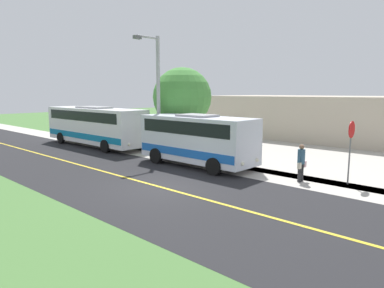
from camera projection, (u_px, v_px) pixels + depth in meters
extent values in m
plane|color=#477238|center=(162.00, 187.00, 15.17)|extent=(120.00, 120.00, 0.00)
cube|color=black|center=(162.00, 187.00, 15.17)|extent=(8.00, 100.00, 0.01)
cube|color=#B2ADA3|center=(232.00, 168.00, 18.95)|extent=(2.40, 100.00, 0.01)
cube|color=#B2ADA3|center=(337.00, 157.00, 22.17)|extent=(14.00, 36.00, 0.01)
cube|color=gold|center=(162.00, 187.00, 15.17)|extent=(0.16, 100.00, 0.00)
cube|color=silver|center=(197.00, 138.00, 19.47)|extent=(2.35, 7.01, 2.44)
cube|color=blue|center=(197.00, 150.00, 19.57)|extent=(2.39, 6.87, 0.44)
cube|color=black|center=(197.00, 126.00, 19.37)|extent=(2.39, 6.31, 0.70)
cube|color=gray|center=(197.00, 115.00, 19.28)|extent=(1.41, 2.10, 0.12)
cylinder|color=black|center=(241.00, 160.00, 19.03)|extent=(0.25, 0.90, 0.90)
cylinder|color=black|center=(214.00, 167.00, 17.33)|extent=(0.25, 0.90, 0.90)
cylinder|color=black|center=(184.00, 151.00, 21.95)|extent=(0.25, 0.90, 0.90)
cylinder|color=black|center=(156.00, 156.00, 20.24)|extent=(0.25, 0.90, 0.90)
sphere|color=#F2EACC|center=(257.00, 160.00, 17.71)|extent=(0.20, 0.20, 0.20)
sphere|color=#F2EACC|center=(242.00, 164.00, 16.77)|extent=(0.20, 0.20, 0.20)
cube|color=white|center=(95.00, 125.00, 26.60)|extent=(2.38, 10.25, 2.58)
cube|color=#0C72A5|center=(95.00, 134.00, 26.71)|extent=(2.42, 10.04, 0.44)
cube|color=black|center=(94.00, 115.00, 26.49)|extent=(2.42, 9.22, 0.70)
cube|color=gray|center=(94.00, 107.00, 26.39)|extent=(1.43, 3.07, 0.12)
cylinder|color=black|center=(133.00, 143.00, 25.50)|extent=(0.25, 0.90, 0.90)
cylinder|color=black|center=(105.00, 146.00, 23.78)|extent=(0.25, 0.90, 0.90)
cylinder|color=black|center=(87.00, 135.00, 29.77)|extent=(0.25, 0.90, 0.90)
cylinder|color=black|center=(61.00, 138.00, 28.04)|extent=(0.25, 0.90, 0.90)
sphere|color=#F2EACC|center=(144.00, 143.00, 23.76)|extent=(0.20, 0.20, 0.20)
sphere|color=#F2EACC|center=(129.00, 145.00, 22.81)|extent=(0.20, 0.20, 0.20)
cylinder|color=#262628|center=(301.00, 172.00, 16.18)|extent=(0.18, 0.18, 0.86)
cylinder|color=#262628|center=(300.00, 173.00, 16.03)|extent=(0.18, 0.18, 0.86)
cylinder|color=#335972|center=(301.00, 157.00, 15.99)|extent=(0.34, 0.34, 0.68)
sphere|color=#8C664C|center=(302.00, 147.00, 15.92)|extent=(0.23, 0.23, 0.23)
cylinder|color=#335972|center=(303.00, 155.00, 16.12)|extent=(0.28, 0.10, 0.61)
cube|color=beige|center=(304.00, 164.00, 16.20)|extent=(0.20, 0.12, 0.28)
cylinder|color=#335972|center=(300.00, 156.00, 15.85)|extent=(0.28, 0.10, 0.61)
cube|color=beige|center=(299.00, 166.00, 15.83)|extent=(0.20, 0.12, 0.28)
cylinder|color=slate|center=(349.00, 160.00, 15.54)|extent=(0.07, 0.07, 2.20)
cylinder|color=red|center=(352.00, 130.00, 15.32)|extent=(0.76, 0.03, 0.76)
cylinder|color=#9E9EA3|center=(158.00, 98.00, 22.07)|extent=(0.24, 0.24, 7.59)
cylinder|color=#9E9EA3|center=(148.00, 37.00, 20.95)|extent=(1.60, 0.14, 0.14)
cube|color=#59595B|center=(137.00, 37.00, 20.38)|extent=(0.50, 0.24, 0.20)
cylinder|color=brown|center=(182.00, 135.00, 24.36)|extent=(0.36, 0.36, 2.27)
sphere|color=#478C3D|center=(182.00, 97.00, 23.96)|extent=(4.07, 4.07, 4.07)
cube|color=#B7A893|center=(336.00, 118.00, 30.74)|extent=(10.00, 23.41, 3.78)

